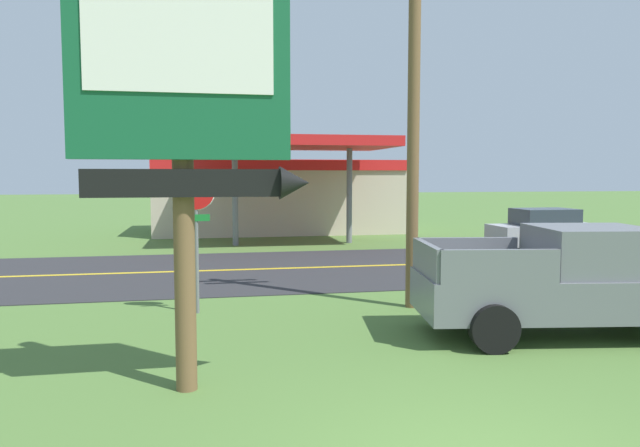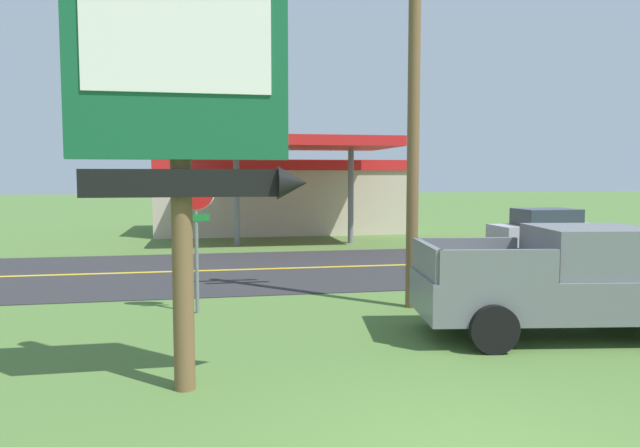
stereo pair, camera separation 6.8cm
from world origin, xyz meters
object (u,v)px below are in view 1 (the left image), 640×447
(motel_sign, at_px, (186,102))
(car_silver_mid_lane, at_px, (547,230))
(pickup_grey_parked_on_lawn, at_px, (569,282))
(gas_station, at_px, (277,193))
(utility_pole, at_px, (414,87))
(stop_sign, at_px, (196,216))

(motel_sign, bearing_deg, car_silver_mid_lane, 43.73)
(pickup_grey_parked_on_lawn, bearing_deg, motel_sign, -166.19)
(pickup_grey_parked_on_lawn, distance_m, car_silver_mid_lane, 12.14)
(gas_station, bearing_deg, utility_pole, -87.55)
(pickup_grey_parked_on_lawn, relative_size, car_silver_mid_lane, 1.29)
(stop_sign, height_order, gas_station, gas_station)
(motel_sign, xyz_separation_m, utility_pole, (4.62, 4.36, 0.94))
(stop_sign, height_order, utility_pole, utility_pole)
(car_silver_mid_lane, bearing_deg, pickup_grey_parked_on_lawn, -120.09)
(stop_sign, bearing_deg, gas_station, 77.83)
(utility_pole, bearing_deg, gas_station, 92.45)
(utility_pole, relative_size, car_silver_mid_lane, 2.12)
(stop_sign, bearing_deg, motel_sign, -90.43)
(motel_sign, bearing_deg, utility_pole, 43.32)
(motel_sign, height_order, gas_station, motel_sign)
(pickup_grey_parked_on_lawn, bearing_deg, gas_station, 97.53)
(gas_station, xyz_separation_m, pickup_grey_parked_on_lawn, (2.74, -20.70, -0.98))
(utility_pole, relative_size, gas_station, 0.74)
(motel_sign, xyz_separation_m, stop_sign, (0.03, 4.63, -1.78))
(motel_sign, height_order, car_silver_mid_lane, motel_sign)
(motel_sign, distance_m, gas_station, 22.72)
(utility_pole, xyz_separation_m, pickup_grey_parked_on_lawn, (1.97, -2.74, -3.79))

